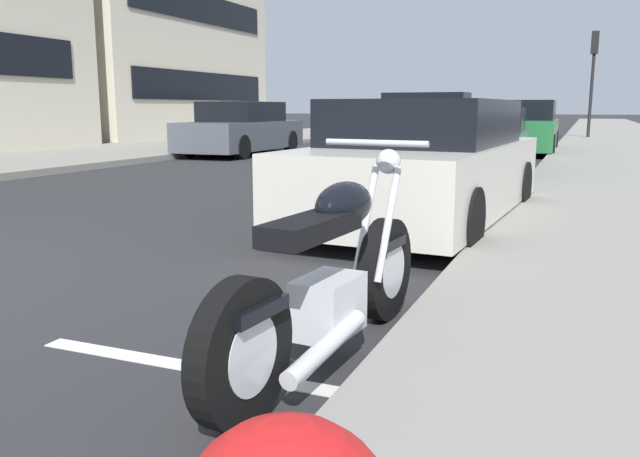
# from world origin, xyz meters

# --- Properties ---
(sidewalk_far_curb) EXTENTS (120.00, 5.00, 0.14)m
(sidewalk_far_curb) POSITION_xyz_m (12.00, 6.81, 0.07)
(sidewalk_far_curb) COLOR gray
(sidewalk_far_curb) RESTS_ON ground
(parking_stall_stripe) EXTENTS (0.12, 2.20, 0.01)m
(parking_stall_stripe) POSITION_xyz_m (0.00, -3.71, 0.00)
(parking_stall_stripe) COLOR silver
(parking_stall_stripe) RESTS_ON ground
(parked_motorcycle) EXTENTS (2.18, 0.62, 1.11)m
(parked_motorcycle) POSITION_xyz_m (0.36, -4.14, 0.43)
(parked_motorcycle) COLOR black
(parked_motorcycle) RESTS_ON ground
(parked_car_near_corner) EXTENTS (4.49, 2.06, 1.37)m
(parked_car_near_corner) POSITION_xyz_m (4.51, -3.64, 0.66)
(parked_car_near_corner) COLOR beige
(parked_car_near_corner) RESTS_ON ground
(parked_car_behind_motorcycle) EXTENTS (4.58, 2.07, 1.30)m
(parked_car_behind_motorcycle) POSITION_xyz_m (10.42, -3.31, 0.63)
(parked_car_behind_motorcycle) COLOR #236638
(parked_car_behind_motorcycle) RESTS_ON ground
(parked_car_second_in_row) EXTENTS (4.11, 1.87, 1.49)m
(parked_car_second_in_row) POSITION_xyz_m (16.56, -3.61, 0.70)
(parked_car_second_in_row) COLOR #236638
(parked_car_second_in_row) RESTS_ON ground
(crossing_truck) EXTENTS (2.14, 5.34, 1.97)m
(crossing_truck) POSITION_xyz_m (27.52, 1.73, 1.02)
(crossing_truck) COLOR #141947
(crossing_truck) RESTS_ON ground
(car_opposite_curb) EXTENTS (4.68, 1.89, 1.45)m
(car_opposite_curb) POSITION_xyz_m (13.35, 3.60, 0.68)
(car_opposite_curb) COLOR #4C515B
(car_opposite_curb) RESTS_ON ground
(traffic_signal_near_corner) EXTENTS (0.36, 0.28, 4.05)m
(traffic_signal_near_corner) POSITION_xyz_m (25.39, -5.32, 3.07)
(traffic_signal_near_corner) COLOR black
(traffic_signal_near_corner) RESTS_ON sidewalk_near_curb
(townhouse_corner_block) EXTENTS (10.85, 8.65, 9.69)m
(townhouse_corner_block) POSITION_xyz_m (20.24, 13.40, 4.85)
(townhouse_corner_block) COLOR beige
(townhouse_corner_block) RESTS_ON ground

